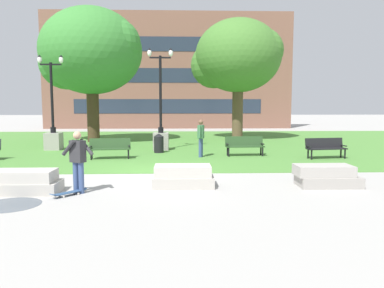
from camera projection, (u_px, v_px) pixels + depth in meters
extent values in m
plane|color=#A3A09B|center=(149.00, 174.00, 13.14)|extent=(140.00, 140.00, 0.00)
cube|color=#4C8438|center=(162.00, 143.00, 23.08)|extent=(40.00, 20.00, 0.02)
cube|color=#B2ADA3|center=(27.00, 187.00, 10.29)|extent=(1.80, 0.90, 0.32)
cube|color=#BBB6AB|center=(24.00, 176.00, 10.25)|extent=(1.66, 0.83, 0.32)
cube|color=#B2ADA3|center=(183.00, 181.00, 11.08)|extent=(1.80, 0.90, 0.32)
cube|color=#BBB6AB|center=(183.00, 171.00, 11.05)|extent=(1.66, 0.83, 0.32)
cube|color=#9E9991|center=(328.00, 181.00, 11.13)|extent=(1.80, 0.90, 0.32)
cube|color=#A6A098|center=(324.00, 170.00, 11.09)|extent=(1.66, 0.83, 0.32)
cylinder|color=#384C7A|center=(81.00, 178.00, 10.23)|extent=(0.15, 0.15, 0.86)
cylinder|color=#384C7A|center=(76.00, 177.00, 10.33)|extent=(0.15, 0.15, 0.86)
cube|color=#2D2D30|center=(78.00, 151.00, 10.20)|extent=(0.47, 0.41, 0.60)
cylinder|color=#2D2D30|center=(86.00, 147.00, 10.26)|extent=(0.45, 0.32, 0.46)
cylinder|color=#2D2D30|center=(68.00, 148.00, 10.12)|extent=(0.45, 0.32, 0.46)
sphere|color=tan|center=(77.00, 135.00, 10.15)|extent=(0.22, 0.22, 0.22)
cube|color=#2D4C75|center=(69.00, 192.00, 10.01)|extent=(0.68, 0.73, 0.02)
cube|color=#2D4C75|center=(53.00, 195.00, 9.66)|extent=(0.23, 0.22, 0.06)
cube|color=#2D4C75|center=(83.00, 189.00, 10.35)|extent=(0.23, 0.22, 0.06)
cylinder|color=silver|center=(64.00, 197.00, 9.78)|extent=(0.06, 0.06, 0.06)
cylinder|color=silver|center=(59.00, 195.00, 9.92)|extent=(0.06, 0.06, 0.06)
cylinder|color=silver|center=(79.00, 194.00, 10.11)|extent=(0.06, 0.06, 0.06)
cylinder|color=silver|center=(74.00, 192.00, 10.25)|extent=(0.06, 0.06, 0.06)
cylinder|color=#47515B|center=(10.00, 205.00, 9.11)|extent=(1.48, 1.48, 0.01)
cube|color=#284723|center=(110.00, 149.00, 16.50)|extent=(1.84, 0.67, 0.05)
cube|color=#284723|center=(110.00, 143.00, 16.72)|extent=(1.80, 0.35, 0.46)
cube|color=black|center=(90.00, 147.00, 16.35)|extent=(0.11, 0.40, 0.04)
cube|color=black|center=(129.00, 146.00, 16.63)|extent=(0.11, 0.40, 0.04)
cylinder|color=black|center=(91.00, 155.00, 16.24)|extent=(0.07, 0.07, 0.41)
cylinder|color=black|center=(128.00, 154.00, 16.50)|extent=(0.07, 0.07, 0.41)
cylinder|color=black|center=(92.00, 154.00, 16.56)|extent=(0.07, 0.07, 0.41)
cylinder|color=black|center=(128.00, 153.00, 16.81)|extent=(0.07, 0.07, 0.41)
cube|color=#284723|center=(245.00, 147.00, 17.46)|extent=(1.82, 0.52, 0.05)
cube|color=#284723|center=(244.00, 141.00, 17.68)|extent=(1.80, 0.21, 0.46)
cube|color=black|center=(227.00, 144.00, 17.38)|extent=(0.08, 0.40, 0.04)
cube|color=black|center=(263.00, 144.00, 17.51)|extent=(0.08, 0.40, 0.04)
cylinder|color=black|center=(229.00, 152.00, 17.26)|extent=(0.07, 0.07, 0.41)
cylinder|color=black|center=(263.00, 152.00, 17.39)|extent=(0.07, 0.07, 0.41)
cylinder|color=black|center=(227.00, 151.00, 17.58)|extent=(0.07, 0.07, 0.41)
cylinder|color=black|center=(261.00, 151.00, 17.71)|extent=(0.07, 0.07, 0.41)
cube|color=black|center=(327.00, 149.00, 16.60)|extent=(1.84, 0.69, 0.05)
cube|color=black|center=(324.00, 143.00, 16.82)|extent=(1.80, 0.38, 0.46)
cube|color=black|center=(309.00, 146.00, 16.44)|extent=(0.12, 0.40, 0.04)
cube|color=black|center=(344.00, 146.00, 16.74)|extent=(0.12, 0.40, 0.04)
cylinder|color=black|center=(312.00, 155.00, 16.33)|extent=(0.07, 0.07, 0.41)
cylinder|color=black|center=(345.00, 154.00, 16.61)|extent=(0.07, 0.07, 0.41)
cylinder|color=black|center=(308.00, 154.00, 16.64)|extent=(0.07, 0.07, 0.41)
cylinder|color=black|center=(341.00, 153.00, 16.92)|extent=(0.07, 0.07, 0.41)
cube|color=gray|center=(161.00, 141.00, 19.80)|extent=(0.80, 0.80, 0.90)
cylinder|color=black|center=(161.00, 130.00, 19.74)|extent=(0.28, 0.28, 0.30)
cylinder|color=black|center=(161.00, 95.00, 19.54)|extent=(0.14, 0.14, 4.01)
cube|color=black|center=(160.00, 58.00, 19.34)|extent=(1.10, 0.08, 0.08)
ellipsoid|color=white|center=(149.00, 53.00, 19.29)|extent=(0.22, 0.22, 0.36)
cone|color=black|center=(149.00, 49.00, 19.27)|extent=(0.20, 0.20, 0.13)
ellipsoid|color=white|center=(171.00, 53.00, 19.33)|extent=(0.22, 0.22, 0.36)
cone|color=black|center=(171.00, 49.00, 19.31)|extent=(0.20, 0.20, 0.13)
cube|color=gray|center=(54.00, 141.00, 19.84)|extent=(0.80, 0.80, 0.90)
cylinder|color=black|center=(53.00, 130.00, 19.78)|extent=(0.28, 0.28, 0.30)
cylinder|color=black|center=(52.00, 98.00, 19.60)|extent=(0.14, 0.14, 3.66)
cube|color=black|center=(51.00, 64.00, 19.41)|extent=(1.10, 0.08, 0.08)
ellipsoid|color=white|center=(40.00, 60.00, 19.36)|extent=(0.22, 0.22, 0.36)
cone|color=black|center=(39.00, 56.00, 19.34)|extent=(0.20, 0.20, 0.13)
ellipsoid|color=white|center=(61.00, 60.00, 19.40)|extent=(0.22, 0.22, 0.36)
cone|color=black|center=(61.00, 56.00, 19.38)|extent=(0.20, 0.20, 0.13)
cylinder|color=brown|center=(238.00, 110.00, 25.65)|extent=(0.73, 0.73, 4.07)
ellipsoid|color=#42752D|center=(238.00, 56.00, 25.26)|extent=(5.80, 5.80, 4.93)
sphere|color=#42752D|center=(214.00, 65.00, 25.84)|extent=(3.19, 3.19, 3.19)
sphere|color=#42752D|center=(262.00, 50.00, 24.70)|extent=(2.90, 2.90, 2.90)
cylinder|color=#42301E|center=(93.00, 111.00, 23.79)|extent=(0.76, 0.76, 3.97)
ellipsoid|color=#387F33|center=(91.00, 51.00, 23.39)|extent=(6.33, 6.33, 5.38)
sphere|color=#387F33|center=(67.00, 62.00, 24.02)|extent=(3.48, 3.48, 3.48)
sphere|color=#387F33|center=(115.00, 44.00, 22.78)|extent=(3.17, 3.17, 3.17)
cylinder|color=black|center=(159.00, 145.00, 18.65)|extent=(0.48, 0.48, 0.80)
cone|color=black|center=(159.00, 135.00, 18.60)|extent=(0.49, 0.49, 0.16)
cylinder|color=#384C7A|center=(201.00, 147.00, 17.25)|extent=(0.15, 0.15, 0.86)
cylinder|color=#384C7A|center=(200.00, 148.00, 17.05)|extent=(0.15, 0.15, 0.86)
cube|color=#3D7047|center=(201.00, 132.00, 17.07)|extent=(0.34, 0.45, 0.60)
cylinder|color=#3D7047|center=(202.00, 131.00, 17.34)|extent=(0.13, 0.16, 0.56)
cylinder|color=#3D7047|center=(200.00, 132.00, 16.80)|extent=(0.13, 0.16, 0.56)
sphere|color=brown|center=(201.00, 122.00, 17.02)|extent=(0.22, 0.22, 0.22)
cube|color=brown|center=(168.00, 71.00, 36.88)|extent=(24.50, 1.00, 11.36)
cube|color=#232D3D|center=(168.00, 106.00, 36.74)|extent=(18.37, 0.03, 1.40)
cube|color=#232D3D|center=(168.00, 75.00, 36.42)|extent=(18.37, 0.03, 1.40)
cube|color=#232D3D|center=(168.00, 44.00, 36.09)|extent=(18.37, 0.03, 1.40)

